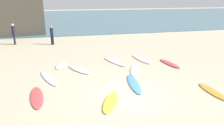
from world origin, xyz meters
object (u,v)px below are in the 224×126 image
(surfboard_4, at_px, (135,70))
(beachgoer_near, at_px, (14,33))
(surfboard_9, at_px, (61,64))
(surfboard_2, at_px, (169,63))
(surfboard_0, at_px, (49,78))
(surfboard_1, at_px, (79,69))
(surfboard_3, at_px, (111,102))
(surfboard_6, at_px, (134,83))
(surfboard_7, at_px, (141,59))
(surfboard_10, at_px, (37,97))
(beachgoer_mid, at_px, (52,34))
(surfboard_5, at_px, (212,91))
(surfboard_8, at_px, (114,62))

(surfboard_4, distance_m, beachgoer_near, 12.26)
(surfboard_9, bearing_deg, surfboard_2, 1.54)
(surfboard_0, bearing_deg, surfboard_4, -17.16)
(surfboard_1, xyz_separation_m, surfboard_3, (0.91, -4.31, -0.00))
(surfboard_0, bearing_deg, surfboard_6, -42.26)
(surfboard_0, xyz_separation_m, surfboard_7, (6.03, 2.08, 0.01))
(surfboard_7, bearing_deg, surfboard_1, -174.53)
(surfboard_7, xyz_separation_m, surfboard_9, (-5.37, 0.11, -0.01))
(surfboard_10, bearing_deg, beachgoer_mid, 80.47)
(surfboard_0, height_order, surfboard_10, same)
(surfboard_6, bearing_deg, surfboard_5, 159.33)
(surfboard_0, distance_m, surfboard_9, 2.29)
(surfboard_2, bearing_deg, surfboard_0, 178.37)
(surfboard_2, distance_m, surfboard_8, 3.56)
(surfboard_4, height_order, surfboard_8, surfboard_8)
(surfboard_0, distance_m, surfboard_10, 2.25)
(surfboard_1, xyz_separation_m, surfboard_4, (3.19, -0.82, -0.01))
(surfboard_0, relative_size, beachgoer_near, 1.38)
(surfboard_1, distance_m, surfboard_2, 5.75)
(surfboard_5, distance_m, surfboard_10, 7.85)
(surfboard_2, relative_size, surfboard_8, 0.85)
(surfboard_2, bearing_deg, surfboard_10, -166.68)
(surfboard_2, height_order, surfboard_5, surfboard_2)
(surfboard_0, bearing_deg, surfboard_7, 0.46)
(surfboard_10, bearing_deg, beachgoer_near, 96.79)
(surfboard_2, relative_size, surfboard_3, 1.04)
(surfboard_2, xyz_separation_m, surfboard_3, (-4.84, -4.10, -0.01))
(surfboard_0, distance_m, surfboard_3, 4.25)
(surfboard_3, bearing_deg, surfboard_4, 80.75)
(surfboard_5, height_order, surfboard_10, surfboard_5)
(surfboard_6, distance_m, surfboard_8, 3.77)
(surfboard_5, distance_m, surfboard_6, 3.61)
(surfboard_0, relative_size, surfboard_5, 1.33)
(surfboard_2, height_order, beachgoer_mid, beachgoer_mid)
(surfboard_4, distance_m, surfboard_5, 4.38)
(surfboard_2, distance_m, surfboard_5, 4.23)
(surfboard_1, bearing_deg, surfboard_0, 0.13)
(beachgoer_mid, bearing_deg, surfboard_0, 141.93)
(surfboard_7, bearing_deg, beachgoer_near, 133.14)
(beachgoer_mid, bearing_deg, surfboard_8, 174.20)
(surfboard_2, bearing_deg, surfboard_5, -98.55)
(surfboard_1, bearing_deg, surfboard_10, 27.41)
(surfboard_5, height_order, surfboard_7, surfboard_7)
(surfboard_5, height_order, beachgoer_mid, beachgoer_mid)
(surfboard_8, bearing_deg, beachgoer_mid, 101.83)
(surfboard_1, relative_size, surfboard_5, 1.07)
(surfboard_7, bearing_deg, surfboard_10, -155.60)
(surfboard_9, distance_m, surfboard_10, 4.53)
(surfboard_1, relative_size, surfboard_9, 1.08)
(surfboard_1, relative_size, surfboard_10, 0.91)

